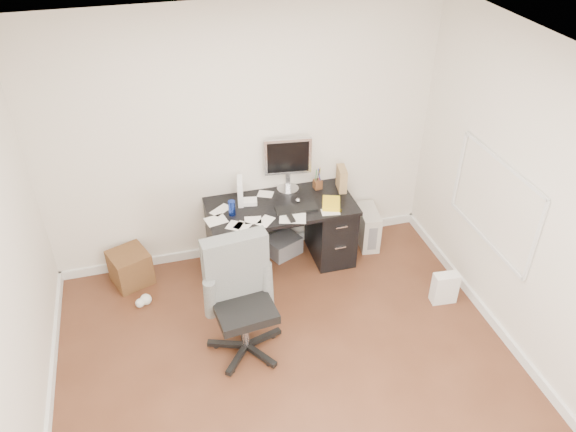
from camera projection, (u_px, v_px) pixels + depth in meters
name	position (u px, v px, depth m)	size (l,w,h in m)	color
ground	(297.00, 389.00, 4.72)	(4.00, 4.00, 0.00)	#492717
room_shell	(303.00, 227.00, 3.81)	(4.02, 4.02, 2.71)	white
desk	(281.00, 233.00, 5.87)	(1.50, 0.70, 0.75)	black
loose_papers	(263.00, 210.00, 5.58)	(1.10, 0.60, 0.00)	silver
lcd_monitor	(288.00, 165.00, 5.73)	(0.48, 0.28, 0.61)	#B9B8BD
keyboard	(296.00, 209.00, 5.59)	(0.41, 0.14, 0.02)	black
computer_mouse	(298.00, 200.00, 5.69)	(0.05, 0.05, 0.05)	#B9B8BD
travel_mug	(232.00, 208.00, 5.48)	(0.07, 0.07, 0.16)	navy
white_binder	(240.00, 191.00, 5.64)	(0.10, 0.22, 0.26)	white
magazine_file	(342.00, 179.00, 5.85)	(0.11, 0.21, 0.25)	olive
pen_cup	(318.00, 179.00, 5.86)	(0.10, 0.10, 0.24)	#5B311A
yellow_book	(332.00, 204.00, 5.65)	(0.19, 0.24, 0.04)	yellow
paper_remote	(293.00, 217.00, 5.47)	(0.26, 0.21, 0.02)	silver
office_chair	(244.00, 303.00, 4.76)	(0.64, 0.64, 1.14)	#4E504E
pc_tower	(368.00, 227.00, 6.26)	(0.19, 0.43, 0.43)	beige
shopping_bag	(445.00, 288.00, 5.51)	(0.25, 0.18, 0.33)	white
wicker_basket	(130.00, 267.00, 5.74)	(0.36, 0.36, 0.36)	#462915
desk_printer	(283.00, 245.00, 6.18)	(0.34, 0.28, 0.20)	slate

